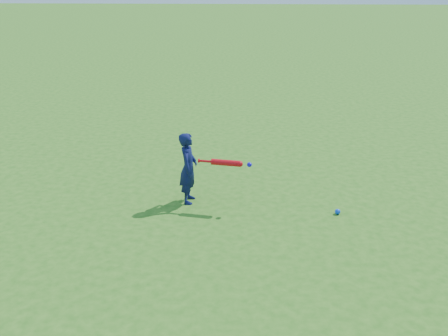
{
  "coord_description": "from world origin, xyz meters",
  "views": [
    {
      "loc": [
        0.52,
        -6.86,
        3.05
      ],
      "look_at": [
        0.23,
        -0.65,
        0.54
      ],
      "focal_mm": 40.0,
      "sensor_mm": 36.0,
      "label": 1
    }
  ],
  "objects": [
    {
      "name": "ground",
      "position": [
        0.0,
        0.0,
        0.0
      ],
      "size": [
        80.0,
        80.0,
        0.0
      ],
      "primitive_type": "plane",
      "color": "#2A6518",
      "rests_on": "ground"
    },
    {
      "name": "child",
      "position": [
        -0.26,
        -0.57,
        0.5
      ],
      "size": [
        0.26,
        0.38,
        1.0
      ],
      "primitive_type": "imported",
      "rotation": [
        0.0,
        0.0,
        1.52
      ],
      "color": "#0E1443",
      "rests_on": "ground"
    },
    {
      "name": "ground_ball_blue",
      "position": [
        1.75,
        -0.88,
        0.04
      ],
      "size": [
        0.07,
        0.07,
        0.07
      ],
      "primitive_type": "sphere",
      "color": "blue",
      "rests_on": "ground"
    },
    {
      "name": "bat_swing",
      "position": [
        0.29,
        -0.71,
        0.64
      ],
      "size": [
        0.72,
        0.17,
        0.08
      ],
      "rotation": [
        0.0,
        0.0,
        -0.17
      ],
      "color": "red",
      "rests_on": "ground"
    }
  ]
}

